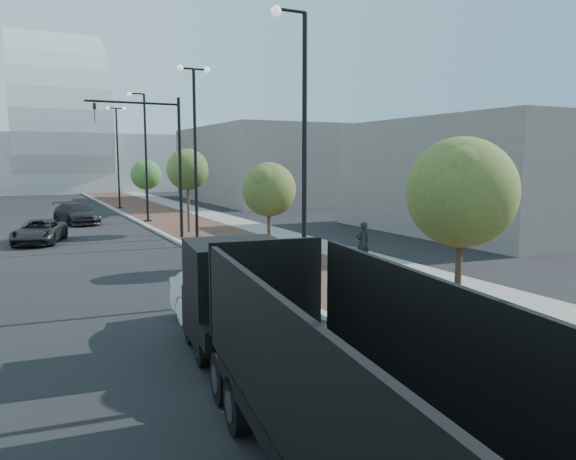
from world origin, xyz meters
name	(u,v)px	position (x,y,z in m)	size (l,w,h in m)	color
ground	(554,435)	(0.00, 0.00, 0.00)	(220.00, 220.00, 0.00)	black
sidewalk	(167,213)	(3.50, 40.00, 0.06)	(7.00, 140.00, 0.12)	#4C2D23
concrete_strip	(198,212)	(6.20, 40.00, 0.07)	(2.40, 140.00, 0.13)	slate
curb	(125,215)	(0.00, 40.00, 0.07)	(0.30, 140.00, 0.14)	gray
dump_truck	(281,344)	(-3.72, 2.77, 1.29)	(3.88, 13.48, 3.05)	black
white_sedan	(230,305)	(-3.01, 7.27, 0.83)	(1.75, 5.01, 1.65)	white
dark_car_mid	(39,231)	(-6.82, 26.87, 0.65)	(2.15, 4.65, 1.29)	black
dark_car_far	(76,213)	(-4.10, 35.63, 0.74)	(2.07, 5.10, 1.48)	black
pedestrian	(363,243)	(5.77, 14.17, 0.92)	(0.67, 0.44, 1.83)	black
streetlight_1	(301,166)	(0.49, 10.00, 4.34)	(1.44, 0.56, 9.21)	black
streetlight_2	(195,154)	(0.60, 22.00, 4.82)	(1.72, 0.56, 9.28)	black
streetlight_3	(145,162)	(0.49, 34.00, 4.34)	(1.44, 0.56, 9.21)	black
streetlight_4	(118,156)	(0.60, 46.00, 4.82)	(1.72, 0.56, 9.28)	black
traffic_mast	(164,152)	(-0.30, 25.00, 4.98)	(5.09, 0.20, 8.00)	black
tree_0	(462,193)	(1.65, 4.02, 3.78)	(2.62, 2.61, 5.10)	#382619
tree_1	(270,190)	(1.65, 15.02, 3.30)	(2.32, 2.26, 4.45)	#382619
tree_2	(188,170)	(1.65, 27.02, 3.93)	(2.55, 2.53, 5.21)	#382619
tree_3	(146,175)	(1.65, 39.02, 3.33)	(2.45, 2.42, 4.55)	#382619
convention_center	(57,150)	(-2.00, 85.00, 6.00)	(50.00, 30.00, 50.00)	#A2A9AB
commercial_block_ne	(257,164)	(16.00, 50.00, 4.00)	(12.00, 22.00, 8.00)	#68605D
commercial_block_e	(473,176)	(18.00, 20.00, 3.50)	(10.00, 16.00, 7.00)	#645D5A
utility_cover_1	(384,301)	(2.40, 8.00, 0.13)	(0.50, 0.50, 0.02)	black
utility_cover_2	(251,250)	(2.40, 19.00, 0.13)	(0.50, 0.50, 0.02)	black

